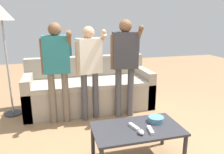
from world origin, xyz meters
The scene contains 11 objects.
ground_plane centered at (0.00, 0.00, 0.00)m, with size 12.00×12.00×0.00m, color #93704C.
couch centered at (-0.11, 1.49, 0.32)m, with size 2.17×0.85×0.88m.
coffee_table centered at (0.14, -0.22, 0.36)m, with size 0.96×0.55×0.41m.
snack_bowl centered at (0.40, -0.14, 0.44)m, with size 0.18×0.18×0.06m, color teal.
game_remote_nunchuk centered at (0.13, -0.36, 0.44)m, with size 0.06×0.09×0.05m.
floor_lamp centered at (-1.40, 1.49, 1.53)m, with size 0.37×0.37×1.75m.
player_left centered at (-0.64, 0.99, 0.94)m, with size 0.44×0.36×1.50m.
player_center centered at (-0.17, 0.99, 0.91)m, with size 0.46×0.28×1.45m.
player_right centered at (0.38, 0.95, 0.97)m, with size 0.45×0.36×1.54m.
game_remote_wand_near centered at (0.10, -0.22, 0.43)m, with size 0.08×0.17×0.03m.
game_remote_wand_far centered at (0.24, -0.33, 0.43)m, with size 0.06×0.16×0.03m.
Camera 1 is at (-0.67, -2.21, 1.55)m, focal length 35.09 mm.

